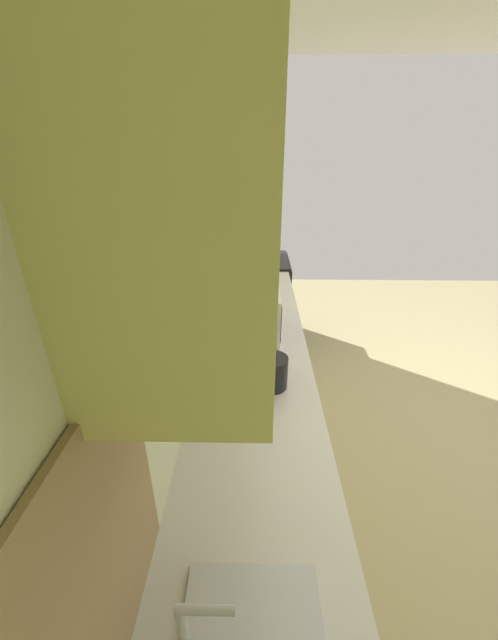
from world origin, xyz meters
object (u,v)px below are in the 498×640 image
microwave (252,310)px  bowl (267,300)px  oven_range (257,299)px  kettle (272,372)px

microwave → bowl: 0.49m
oven_range → microwave: 1.66m
kettle → oven_range: bearing=1.7°
microwave → kettle: microwave is taller
oven_range → bowl: bearing=-176.7°
microwave → oven_range: bearing=-1.6°
oven_range → kettle: size_ratio=5.08×
oven_range → bowl: 1.19m
oven_range → bowl: size_ratio=5.40×
bowl → kettle: (-1.02, 0.00, 0.05)m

